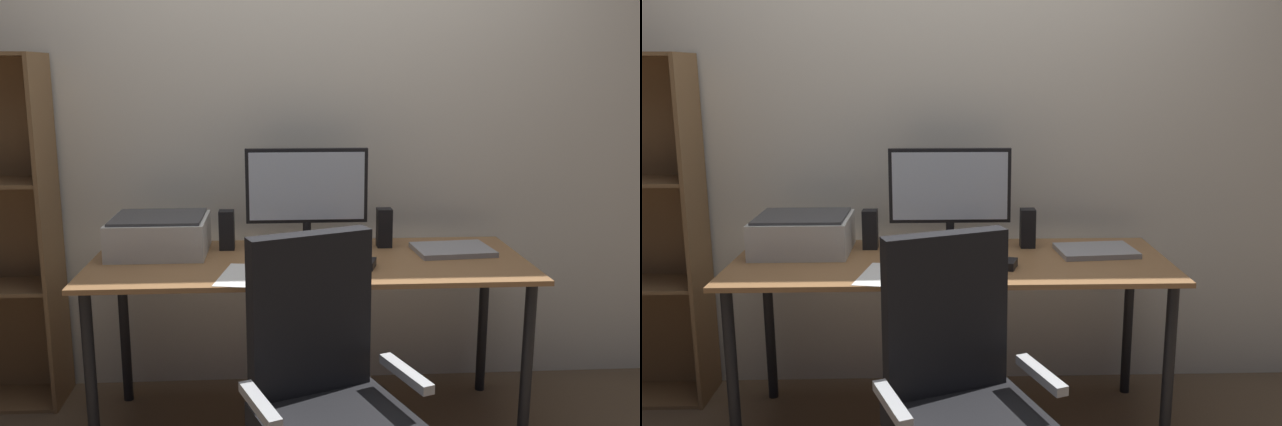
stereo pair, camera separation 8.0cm
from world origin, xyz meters
TOP-DOWN VIEW (x-y plane):
  - ground_plane at (0.00, 0.00)m, footprint 12.00×12.00m
  - back_wall at (0.00, 0.51)m, footprint 6.40×0.10m
  - desk at (0.00, 0.00)m, footprint 1.78×0.69m
  - monitor at (-0.00, 0.20)m, footprint 0.53×0.20m
  - keyboard at (-0.02, -0.15)m, footprint 0.29×0.12m
  - mouse at (0.22, -0.13)m, footprint 0.08×0.11m
  - coffee_mug at (0.11, -0.02)m, footprint 0.09×0.08m
  - laptop at (0.62, 0.08)m, footprint 0.34×0.26m
  - speaker_left at (-0.35, 0.19)m, footprint 0.06×0.07m
  - speaker_right at (0.34, 0.19)m, footprint 0.06×0.07m
  - printer at (-0.63, 0.14)m, footprint 0.40×0.34m
  - paper_sheet at (-0.24, -0.20)m, footprint 0.26×0.33m
  - office_chair at (0.02, -0.78)m, footprint 0.58×0.59m

SIDE VIEW (x-z plane):
  - ground_plane at x=0.00m, z-range 0.00..0.00m
  - office_chair at x=0.02m, z-range -0.05..0.96m
  - desk at x=0.00m, z-range 0.29..1.03m
  - paper_sheet at x=-0.24m, z-range 0.74..0.74m
  - keyboard at x=-0.02m, z-range 0.74..0.76m
  - laptop at x=0.62m, z-range 0.74..0.76m
  - mouse at x=0.22m, z-range 0.74..0.77m
  - coffee_mug at x=0.11m, z-range 0.74..0.84m
  - printer at x=-0.63m, z-range 0.74..0.90m
  - speaker_left at x=-0.35m, z-range 0.74..0.91m
  - speaker_right at x=0.34m, z-range 0.74..0.91m
  - monitor at x=0.00m, z-range 0.77..1.21m
  - back_wall at x=0.00m, z-range 0.00..2.60m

